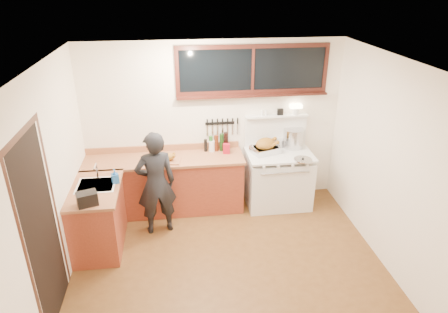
{
  "coord_description": "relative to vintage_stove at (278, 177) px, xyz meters",
  "views": [
    {
      "loc": [
        -0.6,
        -4.13,
        3.44
      ],
      "look_at": [
        0.05,
        0.85,
        1.15
      ],
      "focal_mm": 32.0,
      "sensor_mm": 36.0,
      "label": 1
    }
  ],
  "objects": [
    {
      "name": "cutting_board",
      "position": [
        -1.73,
        -0.08,
        0.48
      ],
      "size": [
        0.4,
        0.32,
        0.13
      ],
      "color": "#A26440",
      "rests_on": "counter_back"
    },
    {
      "name": "sink_unit",
      "position": [
        -2.68,
        -0.71,
        0.38
      ],
      "size": [
        0.5,
        0.45,
        0.37
      ],
      "color": "white",
      "rests_on": "counter_left"
    },
    {
      "name": "knife_strip",
      "position": [
        -0.88,
        0.32,
        0.84
      ],
      "size": [
        0.52,
        0.03,
        0.28
      ],
      "color": "black",
      "rests_on": "room_shell"
    },
    {
      "name": "vintage_stove",
      "position": [
        0.0,
        0.0,
        0.0
      ],
      "size": [
        1.02,
        0.74,
        1.6
      ],
      "color": "white",
      "rests_on": "ground"
    },
    {
      "name": "back_window",
      "position": [
        -0.4,
        0.31,
        1.6
      ],
      "size": [
        2.32,
        0.13,
        0.77
      ],
      "color": "black",
      "rests_on": "room_shell"
    },
    {
      "name": "toaster",
      "position": [
        -2.7,
        -1.2,
        0.51
      ],
      "size": [
        0.28,
        0.24,
        0.17
      ],
      "color": "black",
      "rests_on": "counter_left"
    },
    {
      "name": "left_doorway",
      "position": [
        -2.99,
        -1.96,
        0.62
      ],
      "size": [
        0.02,
        1.04,
        2.17
      ],
      "color": "black",
      "rests_on": "ground"
    },
    {
      "name": "ground_plane",
      "position": [
        -1.0,
        -1.41,
        -0.48
      ],
      "size": [
        4.0,
        3.5,
        0.02
      ],
      "primitive_type": "cube",
      "color": "#593617"
    },
    {
      "name": "coffee_tin",
      "position": [
        -0.83,
        0.1,
        0.51
      ],
      "size": [
        0.12,
        0.1,
        0.16
      ],
      "color": "maroon",
      "rests_on": "counter_back"
    },
    {
      "name": "pot_lid",
      "position": [
        0.28,
        -0.31,
        0.44
      ],
      "size": [
        0.29,
        0.29,
        0.04
      ],
      "color": "silver",
      "rests_on": "vintage_stove"
    },
    {
      "name": "bottle_cluster",
      "position": [
        -0.94,
        0.22,
        0.57
      ],
      "size": [
        0.39,
        0.07,
        0.3
      ],
      "color": "black",
      "rests_on": "counter_back"
    },
    {
      "name": "pitcher",
      "position": [
        -1.05,
        0.21,
        0.52
      ],
      "size": [
        0.12,
        0.12,
        0.18
      ],
      "color": "white",
      "rests_on": "counter_back"
    },
    {
      "name": "soap_bottle",
      "position": [
        -2.43,
        -0.67,
        0.53
      ],
      "size": [
        0.11,
        0.11,
        0.2
      ],
      "color": "#215BA5",
      "rests_on": "counter_left"
    },
    {
      "name": "saucepan",
      "position": [
        0.04,
        0.25,
        0.5
      ],
      "size": [
        0.22,
        0.3,
        0.13
      ],
      "color": "silver",
      "rests_on": "vintage_stove"
    },
    {
      "name": "counter_left",
      "position": [
        -2.7,
        -0.79,
        -0.02
      ],
      "size": [
        0.64,
        1.09,
        0.9
      ],
      "color": "maroon",
      "rests_on": "ground"
    },
    {
      "name": "room_shell",
      "position": [
        -1.0,
        -1.41,
        1.18
      ],
      "size": [
        4.1,
        3.6,
        2.65
      ],
      "color": "white",
      "rests_on": "ground"
    },
    {
      "name": "man",
      "position": [
        -1.91,
        -0.53,
        0.31
      ],
      "size": [
        0.63,
        0.48,
        1.55
      ],
      "color": "black",
      "rests_on": "ground"
    },
    {
      "name": "roast_turkey",
      "position": [
        -0.22,
        0.05,
        0.53
      ],
      "size": [
        0.48,
        0.42,
        0.24
      ],
      "color": "silver",
      "rests_on": "vintage_stove"
    },
    {
      "name": "stockpot",
      "position": [
        0.27,
        0.21,
        0.59
      ],
      "size": [
        0.4,
        0.4,
        0.31
      ],
      "color": "silver",
      "rests_on": "vintage_stove"
    },
    {
      "name": "counter_back",
      "position": [
        -1.8,
        0.04,
        -0.01
      ],
      "size": [
        2.44,
        0.64,
        1.0
      ],
      "color": "maroon",
      "rests_on": "ground"
    }
  ]
}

